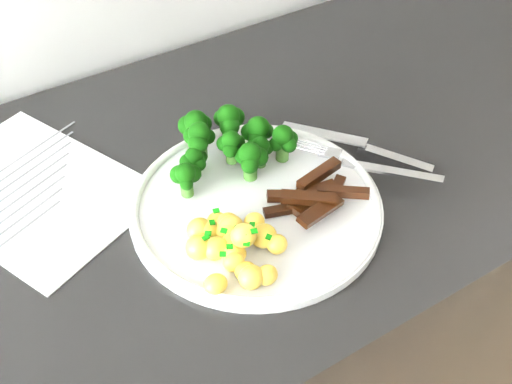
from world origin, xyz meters
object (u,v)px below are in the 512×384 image
at_px(beef_strips, 313,196).
at_px(knife, 375,152).
at_px(recipe_paper, 32,191).
at_px(plate, 256,205).
at_px(broccoli, 229,141).
at_px(potatoes, 233,243).
at_px(fork, 370,165).
at_px(counter, 209,377).

bearing_deg(beef_strips, knife, 15.14).
height_order(recipe_paper, knife, knife).
bearing_deg(knife, plate, 179.85).
bearing_deg(recipe_paper, broccoli, -22.43).
bearing_deg(potatoes, recipe_paper, 125.10).
xyz_separation_m(potatoes, fork, (0.21, 0.02, -0.00)).
bearing_deg(broccoli, recipe_paper, 157.57).
xyz_separation_m(broccoli, fork, (0.14, -0.11, -0.03)).
height_order(counter, recipe_paper, recipe_paper).
xyz_separation_m(plate, beef_strips, (0.06, -0.03, 0.01)).
xyz_separation_m(counter, beef_strips, (0.11, -0.11, 0.47)).
xyz_separation_m(counter, knife, (0.23, -0.07, 0.46)).
xyz_separation_m(counter, fork, (0.20, -0.10, 0.47)).
distance_m(plate, beef_strips, 0.07).
height_order(counter, plate, plate).
bearing_deg(plate, beef_strips, -30.50).
height_order(recipe_paper, fork, fork).
bearing_deg(potatoes, knife, 11.24).
relative_size(counter, knife, 13.17).
relative_size(broccoli, fork, 1.03).
bearing_deg(potatoes, plate, 38.94).
height_order(plate, broccoli, broccoli).
bearing_deg(knife, counter, 162.83).
height_order(broccoli, knife, broccoli).
xyz_separation_m(counter, plate, (0.05, -0.07, 0.46)).
height_order(plate, beef_strips, beef_strips).
bearing_deg(beef_strips, counter, 135.77).
xyz_separation_m(plate, fork, (0.15, -0.03, 0.01)).
distance_m(counter, plate, 0.47).
distance_m(recipe_paper, plate, 0.28).
xyz_separation_m(recipe_paper, beef_strips, (0.28, -0.21, 0.02)).
xyz_separation_m(recipe_paper, knife, (0.40, -0.18, 0.01)).
xyz_separation_m(recipe_paper, plate, (0.22, -0.18, 0.01)).
bearing_deg(recipe_paper, counter, -31.71).
bearing_deg(counter, potatoes, -94.62).
relative_size(counter, broccoli, 14.05).
xyz_separation_m(plate, broccoli, (0.01, 0.08, 0.04)).
relative_size(recipe_paper, knife, 1.86).
distance_m(counter, recipe_paper, 0.49).
bearing_deg(broccoli, fork, -36.62).
height_order(potatoes, beef_strips, potatoes).
xyz_separation_m(counter, recipe_paper, (-0.17, 0.10, 0.45)).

